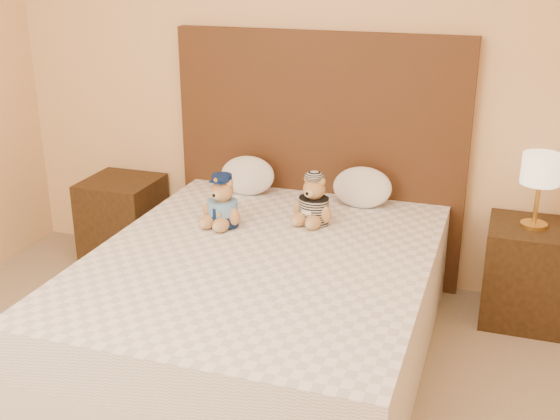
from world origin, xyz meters
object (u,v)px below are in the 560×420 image
object	(u,v)px
bed	(262,305)
teddy_prisoner	(314,199)
nightstand_right	(527,273)
pillow_left	(247,174)
nightstand_left	(123,220)
lamp	(541,173)
teddy_police	(223,201)
pillow_right	(362,185)

from	to	relation	value
bed	teddy_prisoner	distance (m)	0.64
nightstand_right	pillow_left	world-z (taller)	pillow_left
nightstand_left	lamp	size ratio (longest dim) A/B	1.38
bed	teddy_police	size ratio (longest dim) A/B	7.11
pillow_left	nightstand_left	bearing A→B (deg)	-178.00
lamp	pillow_left	bearing A→B (deg)	178.95
bed	pillow_right	world-z (taller)	pillow_right
teddy_police	teddy_prisoner	world-z (taller)	teddy_police
lamp	nightstand_right	bearing A→B (deg)	0.00
teddy_police	pillow_right	bearing A→B (deg)	54.50
nightstand_right	pillow_right	distance (m)	1.02
lamp	pillow_right	size ratio (longest dim) A/B	1.18
pillow_left	lamp	bearing A→B (deg)	-1.05
bed	nightstand_right	world-z (taller)	same
teddy_police	pillow_right	world-z (taller)	teddy_police
teddy_police	teddy_prisoner	xyz separation A→B (m)	(0.45, 0.19, -0.01)
nightstand_right	teddy_prisoner	bearing A→B (deg)	-163.86
nightstand_left	pillow_left	distance (m)	0.95
teddy_prisoner	pillow_left	world-z (taller)	teddy_prisoner
teddy_prisoner	pillow_right	distance (m)	0.40
teddy_police	teddy_prisoner	distance (m)	0.48
nightstand_right	pillow_left	distance (m)	1.69
lamp	teddy_police	distance (m)	1.66
pillow_right	lamp	bearing A→B (deg)	-1.83
nightstand_right	teddy_prisoner	xyz separation A→B (m)	(-1.12, -0.33, 0.41)
nightstand_right	teddy_prisoner	distance (m)	1.24
bed	nightstand_left	bearing A→B (deg)	147.38
nightstand_left	nightstand_right	size ratio (longest dim) A/B	1.00
teddy_police	pillow_left	world-z (taller)	teddy_police
nightstand_left	lamp	bearing A→B (deg)	0.00
bed	teddy_prisoner	bearing A→B (deg)	75.10
nightstand_left	pillow_left	world-z (taller)	pillow_left
bed	teddy_police	xyz separation A→B (m)	(-0.32, 0.29, 0.42)
teddy_police	pillow_right	xyz separation A→B (m)	(0.63, 0.54, -0.02)
teddy_prisoner	lamp	bearing A→B (deg)	31.34
teddy_police	lamp	bearing A→B (deg)	31.98
pillow_left	pillow_right	distance (m)	0.70
nightstand_right	teddy_prisoner	size ratio (longest dim) A/B	2.04
nightstand_right	pillow_right	bearing A→B (deg)	178.17
bed	nightstand_left	xyz separation A→B (m)	(-1.25, 0.80, -0.00)
pillow_left	pillow_right	bearing A→B (deg)	0.00
nightstand_left	teddy_police	world-z (taller)	teddy_police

